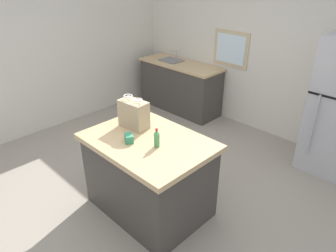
{
  "coord_description": "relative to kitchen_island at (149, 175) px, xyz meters",
  "views": [
    {
      "loc": [
        2.37,
        -2.01,
        2.57
      ],
      "look_at": [
        0.2,
        0.17,
        0.97
      ],
      "focal_mm": 33.59,
      "sensor_mm": 36.0,
      "label": 1
    }
  ],
  "objects": [
    {
      "name": "kitchen_island",
      "position": [
        0.0,
        0.0,
        0.0
      ],
      "size": [
        1.34,
        0.97,
        0.92
      ],
      "color": "#423D38",
      "rests_on": "ground"
    },
    {
      "name": "sink_counter",
      "position": [
        -1.69,
        2.34,
        0.0
      ],
      "size": [
        1.64,
        0.62,
        1.11
      ],
      "color": "#423D38",
      "rests_on": "ground"
    },
    {
      "name": "shopping_bag",
      "position": [
        -0.32,
        0.08,
        0.62
      ],
      "size": [
        0.34,
        0.21,
        0.36
      ],
      "color": "tan",
      "rests_on": "kitchen_island"
    },
    {
      "name": "back_wall",
      "position": [
        -0.21,
        2.7,
        0.93
      ],
      "size": [
        5.23,
        0.13,
        2.79
      ],
      "color": "silver",
      "rests_on": "ground"
    },
    {
      "name": "left_wall",
      "position": [
        -2.82,
        0.13,
        0.93
      ],
      "size": [
        0.1,
        5.16,
        2.79
      ],
      "color": "silver",
      "rests_on": "ground"
    },
    {
      "name": "bottle",
      "position": [
        0.17,
        -0.03,
        0.55
      ],
      "size": [
        0.06,
        0.06,
        0.21
      ],
      "color": "#4C9956",
      "rests_on": "kitchen_island"
    },
    {
      "name": "small_box",
      "position": [
        -0.11,
        -0.17,
        0.5
      ],
      "size": [
        0.15,
        0.13,
        0.08
      ],
      "primitive_type": "cube",
      "rotation": [
        0.0,
        0.0,
        -0.52
      ],
      "color": "#388E66",
      "rests_on": "kitchen_island"
    },
    {
      "name": "ground",
      "position": [
        -0.2,
        0.13,
        -0.47
      ],
      "size": [
        6.28,
        6.28,
        0.0
      ],
      "primitive_type": "plane",
      "color": "#9E9384"
    }
  ]
}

